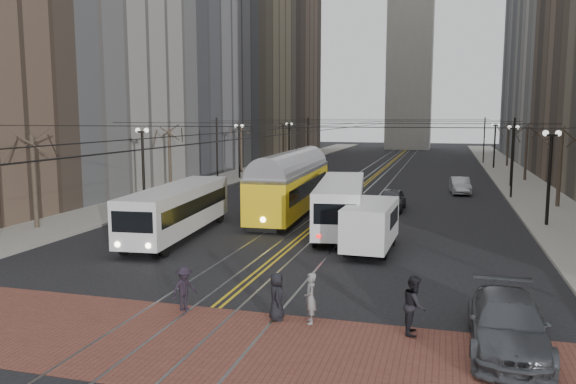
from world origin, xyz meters
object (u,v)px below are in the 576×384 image
Objects in this scene: rear_bus at (341,206)px; sedan_grey at (392,199)px; cargo_van at (371,227)px; pedestrian_d at (184,288)px; pedestrian_c at (414,305)px; streetcar at (291,190)px; pedestrian_a at (277,296)px; pedestrian_b at (310,298)px; sedan_silver at (460,186)px; sedan_parked at (508,324)px; transit_bus at (178,212)px.

sedan_grey is (2.20, 8.44, -0.69)m from rear_bus.
cargo_van is at bearing -70.11° from rear_bus.
cargo_van is 3.54× the size of pedestrian_d.
pedestrian_c is 7.78m from pedestrian_d.
pedestrian_a is (4.90, -19.75, -0.88)m from streetcar.
pedestrian_b reaches higher than pedestrian_d.
sedan_grey is 2.92× the size of pedestrian_d.
pedestrian_d is (-2.73, -15.06, -0.68)m from rear_bus.
pedestrian_d reaches higher than sedan_grey.
pedestrian_a reaches higher than sedan_silver.
sedan_parked is at bearing -101.49° from pedestrian_c.
sedan_parked is 3.40× the size of pedestrian_d.
pedestrian_d is (-4.48, 0.00, -0.06)m from pedestrian_b.
rear_bus reaches higher than sedan_silver.
pedestrian_d is (1.57, -19.75, -0.89)m from streetcar.
rear_bus is 5.16m from cargo_van.
pedestrian_b is at bearing -91.34° from cargo_van.
transit_bus reaches higher than pedestrian_b.
pedestrian_d is (-9.89, -33.72, 0.08)m from sedan_silver.
sedan_grey is 11.36m from sedan_silver.
sedan_silver is 2.79× the size of pedestrian_d.
pedestrian_d is at bearing 70.89° from pedestrian_a.
sedan_parked is (0.54, -34.22, 0.05)m from sedan_silver.
pedestrian_b is at bearing -75.29° from streetcar.
sedan_silver is at bearing -4.42° from pedestrian_c.
rear_bus is at bearing -49.77° from streetcar.
pedestrian_a is at bearing 89.17° from pedestrian_c.
sedan_parked is (12.00, -20.25, -0.91)m from streetcar.
streetcar reaches higher than rear_bus.
sedan_silver is (11.46, 13.97, -0.97)m from streetcar.
pedestrian_b is at bearing -90.48° from sedan_grey.
cargo_van is 10.83m from pedestrian_c.
pedestrian_c is (4.44, 0.00, 0.12)m from pedestrian_a.
cargo_van is at bearing 116.99° from sedan_parked.
streetcar reaches higher than pedestrian_b.
pedestrian_d is at bearing -67.78° from transit_bus.
streetcar is 1.27× the size of rear_bus.
streetcar is 23.56m from sedan_parked.
streetcar is at bearing -134.51° from sedan_silver.
pedestrian_c is (-2.12, -33.72, 0.21)m from sedan_silver.
cargo_van is at bearing 13.58° from pedestrian_c.
rear_bus is 7.08× the size of pedestrian_a.
pedestrian_a reaches higher than sedan_grey.
transit_bus is 2.50× the size of sedan_grey.
cargo_van reaches higher than sedan_silver.
streetcar is 7.56m from sedan_grey.
pedestrian_d is at bearing -113.91° from cargo_van.
streetcar is at bearing 127.61° from cargo_van.
pedestrian_a is at bearing 176.99° from sedan_parked.
rear_bus is 6.15× the size of pedestrian_c.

